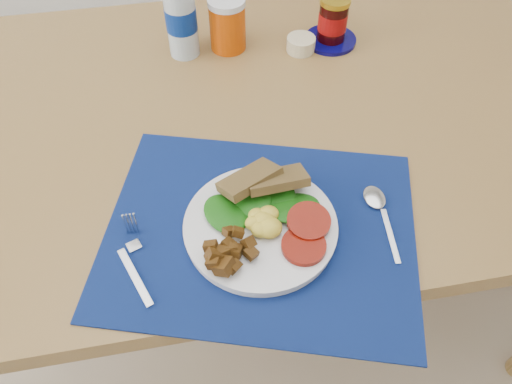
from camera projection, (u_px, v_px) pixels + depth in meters
ground at (284, 345)px, 1.47m from camera, size 4.00×4.00×0.00m
table at (277, 136)px, 1.08m from camera, size 1.40×0.90×0.75m
chair_far at (253, 8)px, 1.53m from camera, size 0.50×0.49×1.21m
placemat at (260, 230)px, 0.82m from camera, size 0.60×0.53×0.00m
breakfast_plate at (258, 226)px, 0.80m from camera, size 0.25×0.25×0.06m
fork at (134, 257)px, 0.78m from camera, size 0.05×0.16×0.00m
spoon at (379, 210)px, 0.84m from camera, size 0.04×0.16×0.00m
water_bottle at (180, 12)px, 1.06m from camera, size 0.07×0.07×0.23m
juice_glass at (228, 25)px, 1.11m from camera, size 0.08×0.08×0.11m
ramekin at (301, 44)px, 1.13m from camera, size 0.06×0.06×0.03m
jam_on_saucer at (332, 23)px, 1.13m from camera, size 0.12×0.12×0.11m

